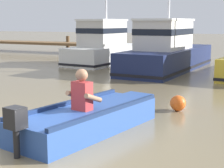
% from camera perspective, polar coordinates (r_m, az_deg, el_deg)
% --- Properties ---
extents(wooden_dock, '(15.46, 1.64, 1.08)m').
position_cam_1_polar(wooden_dock, '(24.17, -7.93, 6.35)').
color(wooden_dock, brown).
rests_on(wooden_dock, ground).
extents(rowboat_with_person, '(1.62, 3.72, 1.19)m').
position_cam_1_polar(rowboat_with_person, '(6.75, -3.50, -5.32)').
color(rowboat_with_person, '#2D519E').
rests_on(rowboat_with_person, ground).
extents(moored_boat_white, '(2.38, 5.48, 4.69)m').
position_cam_1_polar(moored_boat_white, '(17.78, -0.99, 5.86)').
color(moored_boat_white, white).
rests_on(moored_boat_white, ground).
extents(moored_boat_navy, '(2.30, 6.88, 4.05)m').
position_cam_1_polar(moored_boat_navy, '(15.33, 8.78, 5.12)').
color(moored_boat_navy, '#19234C').
rests_on(moored_boat_navy, ground).
extents(mooring_buoy, '(0.36, 0.36, 0.36)m').
position_cam_1_polar(mooring_buoy, '(8.36, 10.42, -3.01)').
color(mooring_buoy, '#E55919').
rests_on(mooring_buoy, ground).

